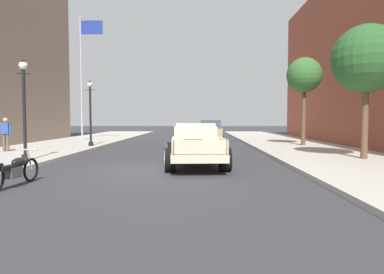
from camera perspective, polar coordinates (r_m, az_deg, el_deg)
The scene contains 11 objects.
ground_plane at distance 11.57m, azimuth -5.36°, elevation -5.66°, with size 140.00×140.00×0.00m, color #333338.
sidewalk_right at distance 12.93m, azimuth 28.63°, elevation -4.76°, with size 5.50×64.00×0.15m, color #B7B2A8.
hotrod_truck_cream at distance 12.83m, azimuth 0.54°, elevation -1.40°, with size 2.39×5.02×1.58m.
motorcycle_parked at distance 9.89m, azimuth -27.49°, elevation -4.89°, with size 0.62×2.12×0.93m.
car_background_tan at distance 26.74m, azimuth 3.16°, elevation 0.95°, with size 1.99×4.36×1.65m.
pedestrian_sidewalk_left at distance 19.08m, azimuth -28.61°, elevation 0.69°, with size 0.53×0.22×1.65m.
street_lamp_near at distance 14.42m, azimuth -26.17°, elevation 5.27°, with size 0.50×0.32×3.85m.
street_lamp_far at distance 21.01m, azimuth -16.57°, elevation 4.66°, with size 0.50×0.32×3.85m.
flagpole at distance 27.22m, azimuth -17.55°, elevation 11.41°, with size 1.74×0.16×9.16m.
street_tree_nearest at distance 15.53m, azimuth 27.04°, elevation 11.44°, with size 2.70×2.70×5.33m.
street_tree_second at distance 21.87m, azimuth 18.18°, elevation 9.63°, with size 2.08×2.08×5.26m.
Camera 1 is at (1.32, -11.36, 1.75)m, focal length 32.04 mm.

